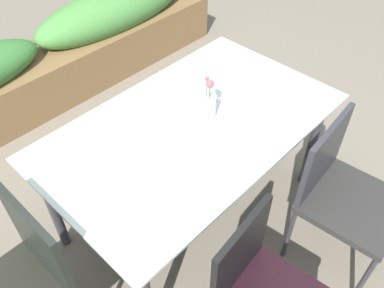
# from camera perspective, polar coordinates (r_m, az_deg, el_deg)

# --- Properties ---
(ground_plane) EXTENTS (12.00, 12.00, 0.00)m
(ground_plane) POSITION_cam_1_polar(r_m,az_deg,el_deg) (2.75, -2.25, -9.26)
(ground_plane) COLOR #756B5B
(dining_table) EXTENTS (1.66, 1.00, 0.77)m
(dining_table) POSITION_cam_1_polar(r_m,az_deg,el_deg) (2.23, 0.00, 1.53)
(dining_table) COLOR silver
(dining_table) RESTS_ON ground
(chair_near_left) EXTENTS (0.46, 0.46, 0.89)m
(chair_near_left) POSITION_cam_1_polar(r_m,az_deg,el_deg) (1.91, 9.73, -19.52)
(chair_near_left) COLOR black
(chair_near_left) RESTS_ON ground
(chair_end_left) EXTENTS (0.47, 0.47, 0.94)m
(chair_end_left) POSITION_cam_1_polar(r_m,az_deg,el_deg) (2.03, -23.09, -17.81)
(chair_end_left) COLOR black
(chair_end_left) RESTS_ON ground
(chair_near_right) EXTENTS (0.52, 0.52, 0.91)m
(chair_near_right) POSITION_cam_1_polar(r_m,az_deg,el_deg) (2.32, 20.61, -6.13)
(chair_near_right) COLOR #2C2B29
(chair_near_right) RESTS_ON ground
(flower_vase) EXTENTS (0.08, 0.08, 0.26)m
(flower_vase) POSITION_cam_1_polar(r_m,az_deg,el_deg) (2.17, 2.43, 5.97)
(flower_vase) COLOR silver
(flower_vase) RESTS_ON dining_table
(planter_box) EXTENTS (3.57, 0.55, 0.74)m
(planter_box) POSITION_cam_1_polar(r_m,az_deg,el_deg) (3.65, -20.41, 10.80)
(planter_box) COLOR brown
(planter_box) RESTS_ON ground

